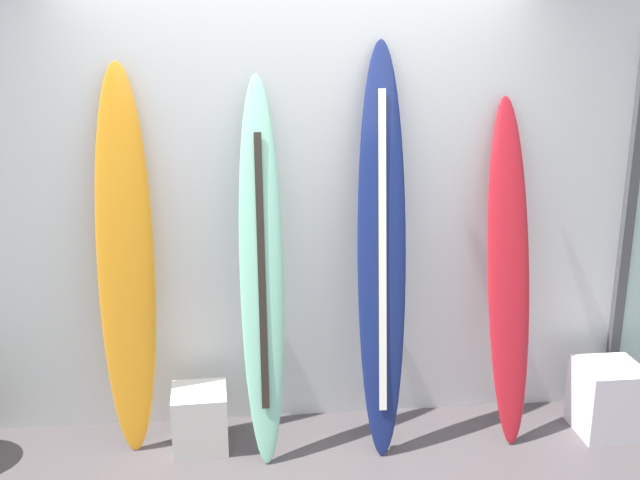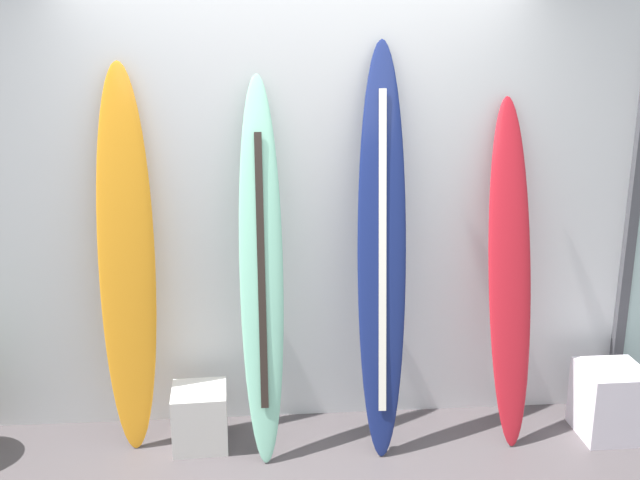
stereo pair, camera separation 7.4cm
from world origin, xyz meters
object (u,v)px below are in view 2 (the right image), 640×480
at_px(surfboard_seafoam, 261,271).
at_px(surfboard_crimson, 510,273).
at_px(surfboard_navy, 382,255).
at_px(display_block_center, 200,417).
at_px(display_block_left, 610,401).
at_px(surfboard_sunset, 127,262).

distance_m(surfboard_seafoam, surfboard_crimson, 1.36).
bearing_deg(surfboard_navy, display_block_center, -179.27).
height_order(surfboard_crimson, display_block_left, surfboard_crimson).
distance_m(surfboard_crimson, display_block_left, 0.96).
distance_m(surfboard_sunset, display_block_center, 0.95).
bearing_deg(surfboard_sunset, surfboard_crimson, -1.77).
bearing_deg(surfboard_crimson, display_block_center, -178.61).
distance_m(surfboard_seafoam, surfboard_navy, 0.65).
distance_m(surfboard_navy, display_block_left, 1.58).
bearing_deg(surfboard_sunset, surfboard_navy, -3.93).
height_order(surfboard_sunset, surfboard_crimson, surfboard_sunset).
xyz_separation_m(surfboard_sunset, display_block_center, (0.36, -0.11, -0.88)).
height_order(surfboard_navy, display_block_center, surfboard_navy).
height_order(surfboard_seafoam, surfboard_crimson, surfboard_seafoam).
bearing_deg(surfboard_seafoam, surfboard_navy, 1.18).
xyz_separation_m(surfboard_sunset, surfboard_navy, (1.36, -0.09, 0.04)).
bearing_deg(display_block_center, surfboard_crimson, 1.39).
distance_m(surfboard_sunset, surfboard_seafoam, 0.72).
bearing_deg(surfboard_seafoam, surfboard_crimson, 1.77).
distance_m(surfboard_navy, surfboard_crimson, 0.73).
relative_size(surfboard_sunset, display_block_center, 6.25).
relative_size(display_block_left, display_block_center, 1.22).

